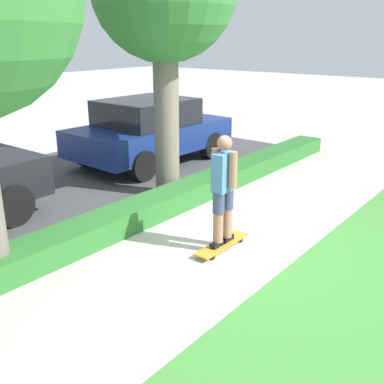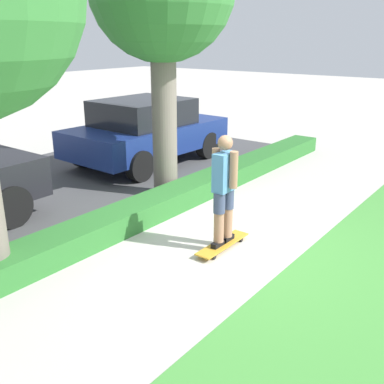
{
  "view_description": "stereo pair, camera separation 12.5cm",
  "coord_description": "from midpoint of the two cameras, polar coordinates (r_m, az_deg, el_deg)",
  "views": [
    {
      "loc": [
        -4.91,
        -3.31,
        2.87
      ],
      "look_at": [
        -0.05,
        0.6,
        0.71
      ],
      "focal_mm": 42.0,
      "sensor_mm": 36.0,
      "label": 1
    },
    {
      "loc": [
        -4.99,
        -3.21,
        2.87
      ],
      "look_at": [
        -0.05,
        0.6,
        0.71
      ],
      "focal_mm": 42.0,
      "sensor_mm": 36.0,
      "label": 2
    }
  ],
  "objects": [
    {
      "name": "skater_person",
      "position": [
        6.15,
        4.61,
        0.49
      ],
      "size": [
        0.48,
        0.4,
        1.56
      ],
      "color": "black",
      "rests_on": "skateboard"
    },
    {
      "name": "street_asphalt",
      "position": [
        9.4,
        -16.79,
        0.51
      ],
      "size": [
        12.5,
        5.0,
        0.01
      ],
      "color": "#474749",
      "rests_on": "ground_plane"
    },
    {
      "name": "ground_plane",
      "position": [
        6.59,
        4.91,
        -6.8
      ],
      "size": [
        60.0,
        60.0,
        0.0
      ],
      "primitive_type": "plane",
      "color": "#BCB7AD"
    },
    {
      "name": "hedge_row",
      "position": [
        7.44,
        -5.31,
        -2.21
      ],
      "size": [
        12.5,
        0.6,
        0.35
      ],
      "color": "#2D702D",
      "rests_on": "ground_plane"
    },
    {
      "name": "parked_car_middle",
      "position": [
        10.73,
        -5.07,
        7.82
      ],
      "size": [
        3.92,
        2.05,
        1.51
      ],
      "rotation": [
        0.0,
        0.0,
        -0.03
      ],
      "color": "navy",
      "rests_on": "ground_plane"
    },
    {
      "name": "skateboard",
      "position": [
        6.47,
        4.41,
        -6.64
      ],
      "size": [
        1.03,
        0.24,
        0.08
      ],
      "color": "gold",
      "rests_on": "ground_plane"
    }
  ]
}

